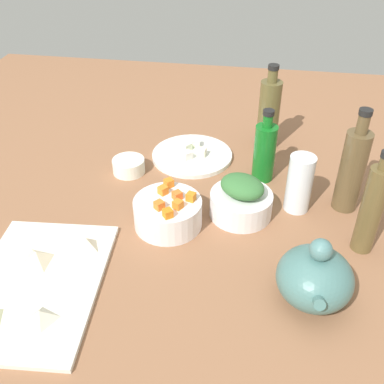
% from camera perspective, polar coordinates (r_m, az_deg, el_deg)
% --- Properties ---
extents(tabletop, '(1.90, 1.90, 0.03)m').
position_cam_1_polar(tabletop, '(1.08, 0.00, -2.82)').
color(tabletop, '#8C5E40').
rests_on(tabletop, ground).
extents(cutting_board, '(0.37, 0.27, 0.01)m').
position_cam_1_polar(cutting_board, '(0.93, -18.81, -10.87)').
color(cutting_board, silver).
rests_on(cutting_board, tabletop).
extents(plate_tofu, '(0.22, 0.22, 0.01)m').
position_cam_1_polar(plate_tofu, '(1.26, 0.01, 4.59)').
color(plate_tofu, white).
rests_on(plate_tofu, tabletop).
extents(bowl_greens, '(0.14, 0.14, 0.06)m').
position_cam_1_polar(bowl_greens, '(1.04, 6.13, -1.48)').
color(bowl_greens, white).
rests_on(bowl_greens, tabletop).
extents(bowl_carrots, '(0.15, 0.15, 0.06)m').
position_cam_1_polar(bowl_carrots, '(1.01, -3.03, -2.63)').
color(bowl_carrots, white).
rests_on(bowl_carrots, tabletop).
extents(bowl_small_side, '(0.08, 0.08, 0.04)m').
position_cam_1_polar(bowl_small_side, '(1.20, -7.90, 3.25)').
color(bowl_small_side, white).
rests_on(bowl_small_side, tabletop).
extents(teapot, '(0.16, 0.14, 0.14)m').
position_cam_1_polar(teapot, '(0.86, 15.08, -10.25)').
color(teapot, '#46736F').
rests_on(teapot, tabletop).
extents(bottle_0, '(0.06, 0.06, 0.25)m').
position_cam_1_polar(bottle_0, '(1.08, 19.36, 2.72)').
color(bottle_0, brown).
rests_on(bottle_0, tabletop).
extents(bottle_1, '(0.06, 0.06, 0.24)m').
position_cam_1_polar(bottle_1, '(1.28, 9.56, 9.64)').
color(bottle_1, brown).
rests_on(bottle_1, tabletop).
extents(bottle_2, '(0.05, 0.05, 0.19)m').
position_cam_1_polar(bottle_2, '(1.15, 9.06, 5.06)').
color(bottle_2, '#156A1F').
rests_on(bottle_2, tabletop).
extents(bottle_3, '(0.04, 0.04, 0.23)m').
position_cam_1_polar(bottle_3, '(0.97, 21.50, -1.97)').
color(bottle_3, brown).
rests_on(bottle_3, tabletop).
extents(drinking_glass_0, '(0.06, 0.06, 0.14)m').
position_cam_1_polar(drinking_glass_0, '(1.06, 13.27, 1.04)').
color(drinking_glass_0, white).
rests_on(drinking_glass_0, tabletop).
extents(carrot_cube_0, '(0.03, 0.03, 0.02)m').
position_cam_1_polar(carrot_cube_0, '(0.99, -1.86, -0.42)').
color(carrot_cube_0, orange).
rests_on(carrot_cube_0, bowl_carrots).
extents(carrot_cube_1, '(0.03, 0.03, 0.02)m').
position_cam_1_polar(carrot_cube_1, '(0.96, -4.11, -1.65)').
color(carrot_cube_1, orange).
rests_on(carrot_cube_1, bowl_carrots).
extents(carrot_cube_2, '(0.03, 0.03, 0.02)m').
position_cam_1_polar(carrot_cube_2, '(1.00, -3.64, 0.22)').
color(carrot_cube_2, orange).
rests_on(carrot_cube_2, bowl_carrots).
extents(carrot_cube_3, '(0.02, 0.02, 0.02)m').
position_cam_1_polar(carrot_cube_3, '(0.96, -1.78, -1.57)').
color(carrot_cube_3, orange).
rests_on(carrot_cube_3, bowl_carrots).
extents(carrot_cube_4, '(0.02, 0.02, 0.02)m').
position_cam_1_polar(carrot_cube_4, '(0.98, -0.13, -0.60)').
color(carrot_cube_4, orange).
rests_on(carrot_cube_4, bowl_carrots).
extents(carrot_cube_5, '(0.03, 0.03, 0.02)m').
position_cam_1_polar(carrot_cube_5, '(0.94, -3.04, -2.67)').
color(carrot_cube_5, orange).
rests_on(carrot_cube_5, bowl_carrots).
extents(carrot_cube_6, '(0.03, 0.03, 0.02)m').
position_cam_1_polar(carrot_cube_6, '(1.03, -2.92, 1.14)').
color(carrot_cube_6, orange).
rests_on(carrot_cube_6, bowl_carrots).
extents(chopped_greens_mound, '(0.13, 0.13, 0.04)m').
position_cam_1_polar(chopped_greens_mound, '(1.01, 6.30, 0.77)').
color(chopped_greens_mound, '#386E37').
rests_on(chopped_greens_mound, bowl_greens).
extents(tofu_cube_0, '(0.03, 0.03, 0.02)m').
position_cam_1_polar(tofu_cube_0, '(1.23, -0.60, 4.63)').
color(tofu_cube_0, silver).
rests_on(tofu_cube_0, plate_tofu).
extents(tofu_cube_1, '(0.03, 0.03, 0.02)m').
position_cam_1_polar(tofu_cube_1, '(1.28, 0.47, 6.14)').
color(tofu_cube_1, '#EAF7CE').
rests_on(tofu_cube_1, plate_tofu).
extents(tofu_cube_2, '(0.03, 0.03, 0.02)m').
position_cam_1_polar(tofu_cube_2, '(1.24, 1.22, 4.99)').
color(tofu_cube_2, '#FAEACA').
rests_on(tofu_cube_2, plate_tofu).
extents(tofu_cube_3, '(0.03, 0.03, 0.02)m').
position_cam_1_polar(tofu_cube_3, '(1.26, -0.74, 5.63)').
color(tofu_cube_3, white).
rests_on(tofu_cube_3, plate_tofu).
extents(dumpling_1, '(0.08, 0.07, 0.02)m').
position_cam_1_polar(dumpling_1, '(0.97, -18.83, -7.61)').
color(dumpling_1, beige).
rests_on(dumpling_1, cutting_board).
extents(dumpling_2, '(0.06, 0.06, 0.02)m').
position_cam_1_polar(dumpling_2, '(0.86, -18.42, -14.40)').
color(dumpling_2, beige).
rests_on(dumpling_2, cutting_board).
extents(dumpling_3, '(0.05, 0.05, 0.03)m').
position_cam_1_polar(dumpling_3, '(0.97, -13.04, -6.22)').
color(dumpling_3, beige).
rests_on(dumpling_3, cutting_board).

